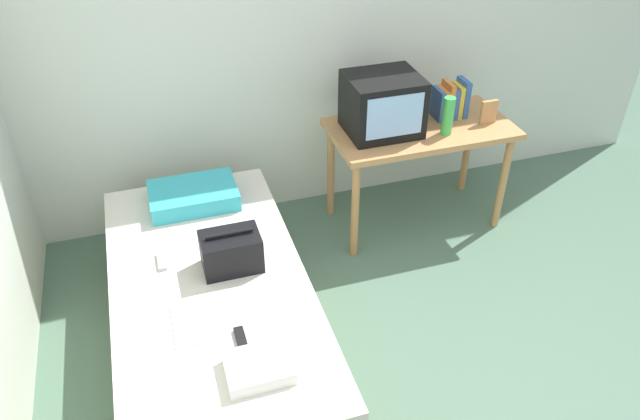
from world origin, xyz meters
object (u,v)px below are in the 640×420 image
at_px(book_row, 450,101).
at_px(remote_silver, 162,261).
at_px(remote_dark, 241,340).
at_px(bed, 214,315).
at_px(water_bottle, 448,116).
at_px(magazine, 195,321).
at_px(folded_towel, 259,367).
at_px(tv, 382,104).
at_px(handbag, 231,251).
at_px(pillow, 193,195).
at_px(desk, 420,139).
at_px(picture_frame, 489,112).

bearing_deg(book_row, remote_silver, -162.47).
height_order(book_row, remote_dark, book_row).
height_order(bed, water_bottle, water_bottle).
bearing_deg(remote_silver, magazine, -77.50).
xyz_separation_m(magazine, folded_towel, (0.22, -0.38, 0.03)).
bearing_deg(tv, handbag, -147.31).
distance_m(magazine, remote_silver, 0.49).
bearing_deg(remote_dark, folded_towel, -78.86).
height_order(tv, remote_silver, tv).
distance_m(tv, remote_dark, 1.73).
bearing_deg(pillow, book_row, 3.88).
bearing_deg(remote_dark, magazine, 134.07).
bearing_deg(remote_silver, desk, 17.57).
relative_size(handbag, remote_silver, 2.08).
height_order(desk, water_bottle, water_bottle).
height_order(water_bottle, remote_dark, water_bottle).
bearing_deg(desk, bed, -153.27).
relative_size(desk, picture_frame, 7.48).
xyz_separation_m(water_bottle, magazine, (-1.70, -0.88, -0.37)).
distance_m(bed, remote_silver, 0.39).
bearing_deg(handbag, desk, 26.64).
height_order(magazine, remote_dark, remote_dark).
bearing_deg(water_bottle, tv, 157.13).
xyz_separation_m(bed, magazine, (-0.10, -0.27, 0.24)).
height_order(water_bottle, remote_silver, water_bottle).
bearing_deg(remote_dark, handbag, 83.40).
bearing_deg(magazine, folded_towel, -60.02).
distance_m(book_row, magazine, 2.16).
height_order(water_bottle, handbag, water_bottle).
xyz_separation_m(water_bottle, pillow, (-1.57, 0.09, -0.32)).
xyz_separation_m(picture_frame, handbag, (-1.78, -0.59, -0.23)).
bearing_deg(magazine, bed, 68.46).
relative_size(tv, remote_dark, 2.82).
height_order(book_row, folded_towel, book_row).
distance_m(water_bottle, handbag, 1.59).
bearing_deg(tv, picture_frame, -8.95).
height_order(pillow, handbag, handbag).
relative_size(bed, folded_towel, 7.14).
bearing_deg(pillow, handbag, -80.36).
distance_m(magazine, remote_dark, 0.26).
xyz_separation_m(tv, handbag, (-1.09, -0.70, -0.34)).
bearing_deg(remote_silver, picture_frame, 11.98).
bearing_deg(pillow, picture_frame, -1.35).
bearing_deg(water_bottle, desk, 126.66).
xyz_separation_m(desk, remote_silver, (-1.71, -0.54, -0.15)).
distance_m(bed, water_bottle, 1.82).
relative_size(desk, handbag, 3.87).
bearing_deg(tv, water_bottle, -22.87).
bearing_deg(tv, remote_dark, -133.32).
bearing_deg(remote_silver, bed, -45.30).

